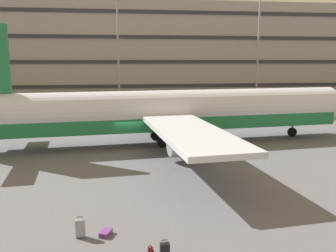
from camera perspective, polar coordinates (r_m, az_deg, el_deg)
name	(u,v)px	position (r m, az deg, el deg)	size (l,w,h in m)	color
ground_plane	(130,148)	(32.76, -6.03, -3.43)	(600.00, 600.00, 0.00)	#5B5B60
terminal_structure	(122,51)	(85.31, -7.14, 11.63)	(176.16, 20.16, 19.64)	gray
airliner	(168,112)	(33.91, -0.01, 2.13)	(39.64, 32.10, 10.64)	silver
light_mast_center_left	(118,27)	(69.75, -7.89, 15.03)	(1.80, 0.50, 23.75)	gray
light_mast_center_right	(259,21)	(74.85, 14.08, 15.60)	(1.80, 0.50, 26.56)	gray
suitcase_teal	(165,251)	(15.09, -0.51, -18.97)	(0.39, 0.24, 0.81)	black
suitcase_upright	(106,233)	(17.24, -9.71, -16.17)	(0.63, 0.77, 0.22)	#72388C
suitcase_orange	(80,228)	(17.12, -13.55, -15.27)	(0.41, 0.21, 0.95)	gray
backpack_red	(151,251)	(15.47, -2.68, -18.89)	(0.27, 0.33, 0.48)	maroon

